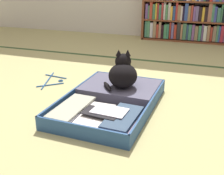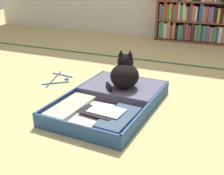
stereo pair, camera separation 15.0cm
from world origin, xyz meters
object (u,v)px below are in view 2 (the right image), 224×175
Objects in this scene: clothes_hanger at (58,79)px; open_suitcase at (113,100)px; bookshelf at (218,13)px; black_cat at (125,74)px.

open_suitcase is at bearing -23.83° from clothes_hanger.
open_suitcase is 0.71m from clothes_hanger.
clothes_hanger is (-1.11, -2.00, -0.39)m from bookshelf.
bookshelf reaches higher than open_suitcase.
bookshelf is 2.36m from open_suitcase.
bookshelf is 5.45× the size of black_cat.
clothes_hanger is (-0.65, 0.29, -0.04)m from open_suitcase.
open_suitcase is at bearing -101.35° from bookshelf.
black_cat is at bearing -11.98° from clothes_hanger.
clothes_hanger is at bearing 168.02° from black_cat.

